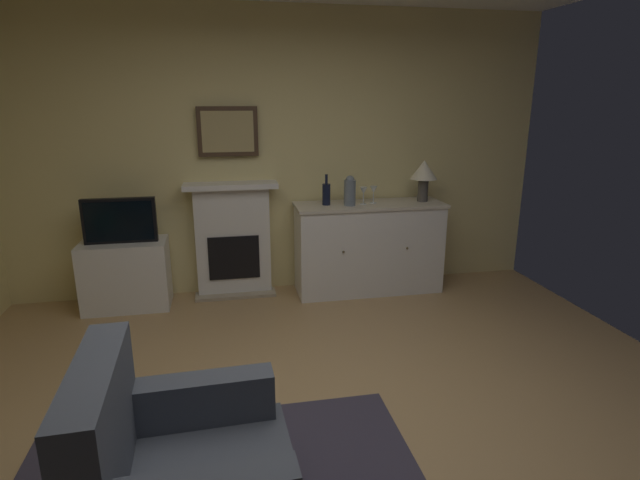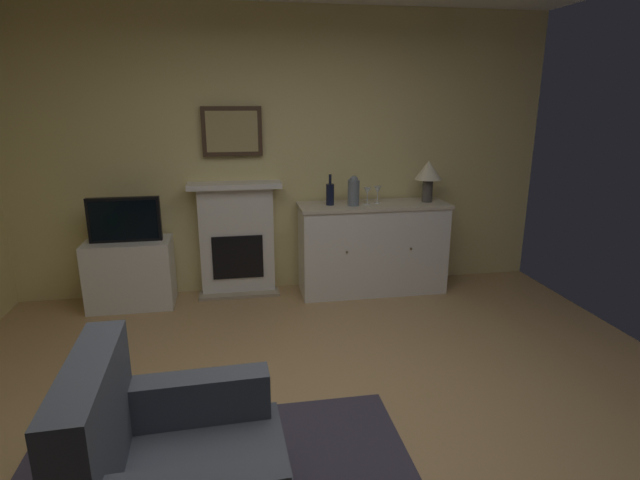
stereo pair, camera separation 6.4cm
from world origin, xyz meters
name	(u,v)px [view 2 (the right image)]	position (x,y,z in m)	size (l,w,h in m)	color
ground_plane	(337,452)	(0.00, 0.00, -0.05)	(5.22, 5.13, 0.10)	tan
wall_rear	(284,154)	(0.00, 2.54, 1.34)	(5.22, 0.06, 2.68)	#EAD68C
fireplace_unit	(237,239)	(-0.49, 2.41, 0.55)	(0.87, 0.30, 1.10)	white
framed_picture	(232,131)	(-0.49, 2.45, 1.56)	(0.55, 0.04, 0.45)	#473323
sideboard_cabinet	(372,248)	(0.82, 2.23, 0.44)	(1.44, 0.49, 0.88)	white
table_lamp	(428,173)	(1.35, 2.23, 1.16)	(0.26, 0.26, 0.40)	#4C4742
wine_bottle	(330,194)	(0.40, 2.24, 0.99)	(0.08, 0.08, 0.29)	black
wine_glass_left	(367,192)	(0.75, 2.21, 1.01)	(0.07, 0.07, 0.16)	silver
wine_glass_center	(378,191)	(0.86, 2.25, 1.01)	(0.07, 0.07, 0.16)	silver
vase_decorative	(354,191)	(0.61, 2.18, 1.02)	(0.11, 0.11, 0.28)	slate
tv_cabinet	(131,273)	(-1.46, 2.25, 0.31)	(0.75, 0.42, 0.62)	white
tv_set	(124,220)	(-1.46, 2.22, 0.82)	(0.62, 0.07, 0.40)	black
armchair	(173,478)	(-0.80, -0.57, 0.38)	(0.84, 0.80, 0.92)	#474C56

